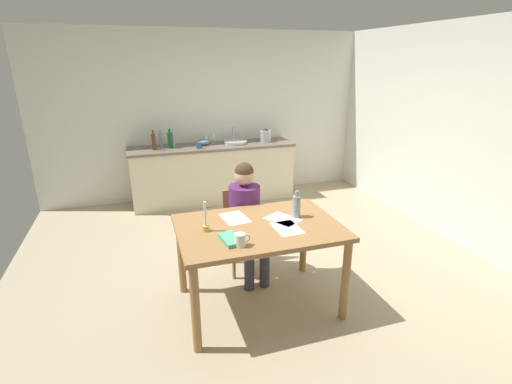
{
  "coord_description": "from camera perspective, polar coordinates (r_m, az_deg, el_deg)",
  "views": [
    {
      "loc": [
        -1.11,
        -3.43,
        2.15
      ],
      "look_at": [
        0.02,
        0.08,
        0.85
      ],
      "focal_mm": 26.38,
      "sensor_mm": 36.0,
      "label": 1
    }
  ],
  "objects": [
    {
      "name": "mixing_bowl",
      "position": [
        5.94,
        -7.98,
        7.54
      ],
      "size": [
        0.2,
        0.2,
        0.09
      ],
      "primitive_type": "ellipsoid",
      "color": "#668C99",
      "rests_on": "kitchen_counter"
    },
    {
      "name": "wall_right",
      "position": [
        5.12,
        29.23,
        7.41
      ],
      "size": [
        0.12,
        5.2,
        2.6
      ],
      "primitive_type": "cube",
      "color": "silver",
      "rests_on": "ground"
    },
    {
      "name": "dining_table",
      "position": [
        3.3,
        0.41,
        -6.78
      ],
      "size": [
        1.4,
        0.96,
        0.8
      ],
      "color": "#9E7042",
      "rests_on": "ground"
    },
    {
      "name": "ground_plane",
      "position": [
        4.21,
        0.09,
        -11.63
      ],
      "size": [
        5.2,
        5.2,
        0.04
      ],
      "primitive_type": "cube",
      "color": "tan"
    },
    {
      "name": "paper_letter",
      "position": [
        3.41,
        -3.25,
        -3.96
      ],
      "size": [
        0.25,
        0.32,
        0.0
      ],
      "primitive_type": "cube",
      "rotation": [
        0.0,
        0.0,
        0.14
      ],
      "color": "white",
      "rests_on": "dining_table"
    },
    {
      "name": "chair_at_table",
      "position": [
        4.04,
        -2.06,
        -5.14
      ],
      "size": [
        0.41,
        0.41,
        0.85
      ],
      "color": "#9E7042",
      "rests_on": "ground"
    },
    {
      "name": "kitchen_counter",
      "position": [
        6.02,
        -6.48,
        2.91
      ],
      "size": [
        2.54,
        0.64,
        0.9
      ],
      "color": "beige",
      "rests_on": "ground"
    },
    {
      "name": "wall_back",
      "position": [
        6.19,
        -7.47,
        11.37
      ],
      "size": [
        5.2,
        0.12,
        2.6
      ],
      "primitive_type": "cube",
      "color": "silver",
      "rests_on": "ground"
    },
    {
      "name": "candlestick",
      "position": [
        3.16,
        -7.64,
        -4.67
      ],
      "size": [
        0.06,
        0.06,
        0.26
      ],
      "color": "gold",
      "rests_on": "dining_table"
    },
    {
      "name": "paper_bill",
      "position": [
        3.39,
        4.08,
        -4.11
      ],
      "size": [
        0.33,
        0.36,
        0.0
      ],
      "primitive_type": "cube",
      "rotation": [
        0.0,
        0.0,
        0.53
      ],
      "color": "white",
      "rests_on": "dining_table"
    },
    {
      "name": "sink_unit",
      "position": [
        5.99,
        -3.11,
        7.57
      ],
      "size": [
        0.36,
        0.36,
        0.24
      ],
      "color": "#B2B7BC",
      "rests_on": "kitchen_counter"
    },
    {
      "name": "bottle_vinegar",
      "position": [
        5.87,
        -14.23,
        7.64
      ],
      "size": [
        0.06,
        0.06,
        0.26
      ],
      "color": "#8C999E",
      "rests_on": "kitchen_counter"
    },
    {
      "name": "teacup_on_counter",
      "position": [
        5.72,
        -8.64,
        7.03
      ],
      "size": [
        0.12,
        0.08,
        0.09
      ],
      "color": "#33598C",
      "rests_on": "kitchen_counter"
    },
    {
      "name": "wine_bottle_on_table",
      "position": [
        3.41,
        6.16,
        -2.12
      ],
      "size": [
        0.07,
        0.07,
        0.25
      ],
      "color": "#8C999E",
      "rests_on": "dining_table"
    },
    {
      "name": "coffee_mug",
      "position": [
        2.9,
        -2.37,
        -7.25
      ],
      "size": [
        0.13,
        0.09,
        0.1
      ],
      "color": "white",
      "rests_on": "dining_table"
    },
    {
      "name": "paper_envelope",
      "position": [
        3.22,
        4.72,
        -5.47
      ],
      "size": [
        0.22,
        0.3,
        0.0
      ],
      "primitive_type": "cube",
      "rotation": [
        0.0,
        0.0,
        0.04
      ],
      "color": "white",
      "rests_on": "dining_table"
    },
    {
      "name": "bottle_oil",
      "position": [
        5.73,
        -15.26,
        7.41
      ],
      "size": [
        0.06,
        0.06,
        0.29
      ],
      "color": "#593319",
      "rests_on": "kitchen_counter"
    },
    {
      "name": "wine_glass_by_kettle",
      "position": [
        6.02,
        -7.59,
        8.32
      ],
      "size": [
        0.07,
        0.07,
        0.15
      ],
      "color": "silver",
      "rests_on": "kitchen_counter"
    },
    {
      "name": "book_magazine",
      "position": [
        2.99,
        -3.91,
        -7.16
      ],
      "size": [
        0.16,
        0.26,
        0.03
      ],
      "primitive_type": "cube",
      "rotation": [
        0.0,
        0.0,
        0.13
      ],
      "color": "#50B386",
      "rests_on": "dining_table"
    },
    {
      "name": "wine_glass_near_sink",
      "position": [
        6.05,
        -6.5,
        8.41
      ],
      "size": [
        0.07,
        0.07,
        0.15
      ],
      "color": "silver",
      "rests_on": "kitchen_counter"
    },
    {
      "name": "bottle_wine_red",
      "position": [
        5.79,
        -12.91,
        7.71
      ],
      "size": [
        0.08,
        0.08,
        0.29
      ],
      "color": "#194C23",
      "rests_on": "kitchen_counter"
    },
    {
      "name": "person_seated",
      "position": [
        3.83,
        -1.43,
        -3.23
      ],
      "size": [
        0.33,
        0.6,
        1.19
      ],
      "color": "#592666",
      "rests_on": "ground"
    },
    {
      "name": "bottle_sauce",
      "position": [
        5.83,
        -12.46,
        7.75
      ],
      "size": [
        0.07,
        0.07,
        0.27
      ],
      "color": "#8C999E",
      "rests_on": "kitchen_counter"
    },
    {
      "name": "stovetop_kettle",
      "position": [
        6.12,
        1.48,
        8.56
      ],
      "size": [
        0.18,
        0.18,
        0.22
      ],
      "color": "#B7BABF",
      "rests_on": "kitchen_counter"
    }
  ]
}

